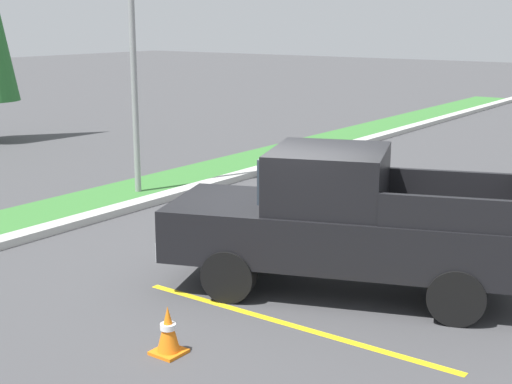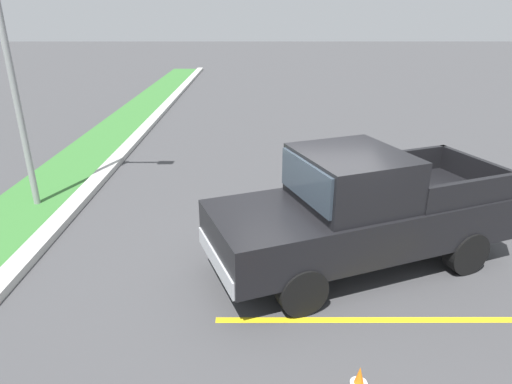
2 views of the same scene
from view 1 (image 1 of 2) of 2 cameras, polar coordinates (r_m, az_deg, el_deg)
name	(u,v)px [view 1 (image 1 of 2)]	position (r m, az deg, el deg)	size (l,w,h in m)	color
ground_plane	(283,282)	(11.21, 2.16, -7.01)	(120.00, 120.00, 0.00)	#424244
parking_line_near	(288,324)	(9.73, 2.52, -10.26)	(0.12, 4.80, 0.01)	yellow
parking_line_far	(392,262)	(12.26, 10.58, -5.40)	(0.12, 4.80, 0.01)	yellow
curb_strip	(67,224)	(14.43, -14.57, -2.45)	(56.00, 0.40, 0.15)	#B2B2AD
grass_median	(30,217)	(15.29, -17.20, -1.91)	(56.00, 1.80, 0.06)	#387533
pickup_truck_main	(345,222)	(10.64, 6.93, -2.33)	(3.64, 5.55, 2.10)	black
street_light	(138,32)	(16.36, -9.21, 12.26)	(0.24, 1.49, 6.19)	gray
traffic_cone	(168,331)	(8.88, -6.87, -10.71)	(0.36, 0.36, 0.60)	orange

